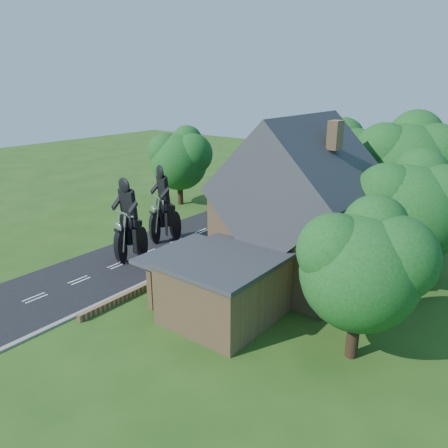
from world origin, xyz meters
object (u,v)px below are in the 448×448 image
Objects in this scene: annex at (223,286)px; house at (298,212)px; garden_wall at (212,255)px; motorcycle_lead at (131,248)px; motorcycle_follow at (165,231)px.

house is at bearing 84.76° from annex.
garden_wall is 11.46× the size of motorcycle_lead.
motorcycle_follow is at bearing -71.83° from motorcycle_lead.
annex is at bearing -95.24° from house.
annex is at bearing 173.20° from motorcycle_follow.
motorcycle_follow is at bearing 149.78° from annex.
garden_wall is 11.21× the size of motorcycle_follow.
annex reaches higher than motorcycle_follow.
house is at bearing 9.17° from garden_wall.
motorcycle_follow reaches higher than garden_wall.
motorcycle_follow reaches higher than motorcycle_lead.
annex is 12.22m from motorcycle_follow.
house is 5.22× the size of motorcycle_follow.
motorcycle_lead is at bearing -155.34° from house.
annex is (5.57, -5.80, 1.57)m from garden_wall.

